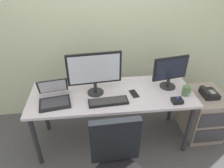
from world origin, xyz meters
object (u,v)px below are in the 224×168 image
Objects in this scene: monitor_side at (170,71)px; trackball_mouse at (177,100)px; keyboard at (108,101)px; file_cabinet at (202,114)px; cell_phone at (134,94)px; coffee_mug at (186,91)px; laptop at (54,97)px; desk_phone at (209,93)px; monitor_main at (94,71)px.

trackball_mouse is (-0.00, -0.29, -0.19)m from monitor_side.
monitor_side is at bearing 17.65° from keyboard.
monitor_side reaches higher than trackball_mouse.
file_cabinet is 4.15× the size of cell_phone.
coffee_mug is 0.56m from cell_phone.
laptop is (-0.55, 0.09, 0.04)m from keyboard.
laptop reaches higher than cell_phone.
laptop is at bearing 172.77° from trackball_mouse.
coffee_mug is at bearing -160.05° from file_cabinet.
trackball_mouse is at bearing -153.62° from file_cabinet.
laptop reaches higher than keyboard.
coffee_mug is at bearing 3.19° from keyboard.
desk_phone is 0.35× the size of monitor_main.
monitor_side is at bearing 127.61° from coffee_mug.
desk_phone is at bearing 2.35° from laptop.
trackball_mouse is at bearing -17.37° from monitor_main.
trackball_mouse is (0.71, -0.07, 0.01)m from keyboard.
desk_phone is at bearing -1.21° from monitor_main.
file_cabinet is 1.82m from laptop.
file_cabinet is 1.50m from monitor_main.
monitor_side is 3.65× the size of trackball_mouse.
laptop is at bearing -177.65° from desk_phone.
laptop reaches higher than coffee_mug.
laptop is 0.85m from cell_phone.
laptop is at bearing -177.13° from file_cabinet.
monitor_main is at bearing 162.63° from trackball_mouse.
keyboard is 0.32m from cell_phone.
keyboard reaches higher than desk_phone.
monitor_main is 0.50m from laptop.
trackball_mouse is (0.83, -0.26, -0.25)m from monitor_main.
keyboard reaches higher than cell_phone.
laptop is (-1.76, -0.09, 0.47)m from file_cabinet.
laptop reaches higher than desk_phone.
monitor_side is (0.83, 0.03, -0.07)m from monitor_main.
laptop reaches higher than trackball_mouse.
file_cabinet is 1.47× the size of monitor_side.
desk_phone is 1.37m from monitor_main.
keyboard is 0.71m from trackball_mouse.
laptop is (-0.43, -0.10, -0.23)m from monitor_main.
monitor_main is at bearing 158.47° from cell_phone.
cell_phone is at bearing 2.05° from laptop.
keyboard is at bearing -172.28° from desk_phone.
monitor_main is 0.50m from cell_phone.
monitor_side reaches higher than coffee_mug.
monitor_side is 0.96× the size of keyboard.
laptop is (-1.26, -0.13, -0.16)m from monitor_side.
monitor_main is 0.35m from keyboard.
cell_phone reaches higher than file_cabinet.
cell_phone reaches higher than desk_phone.
monitor_side is at bearing 2.38° from monitor_main.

